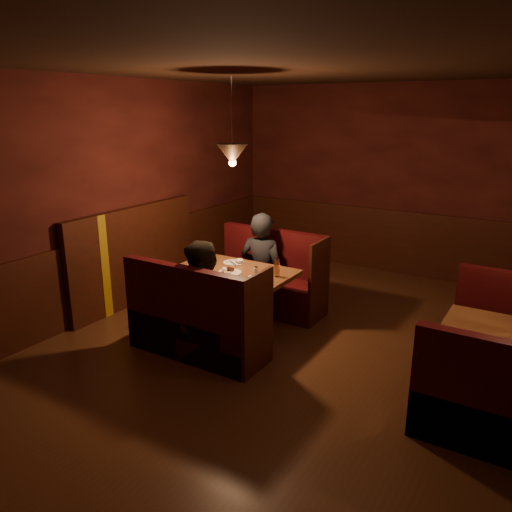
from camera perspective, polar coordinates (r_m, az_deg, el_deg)
The scene contains 7 objects.
room at distance 4.91m, azimuth 5.31°, elevation -1.03°, with size 6.02×7.02×2.92m.
main_table at distance 5.80m, azimuth -2.42°, elevation -3.20°, with size 1.38×0.84×0.96m.
main_bench_far at distance 6.50m, azimuth 1.57°, elevation -3.23°, with size 1.51×0.54×1.03m.
main_bench_near at distance 5.30m, azimuth -6.98°, elevation -8.08°, with size 1.51×0.54×1.03m.
second_bench_near at distance 4.35m, azimuth 26.74°, elevation -16.09°, with size 1.35×0.51×0.97m.
diner_a at distance 6.29m, azimuth 0.68°, elevation 0.79°, with size 0.60×0.39×1.64m, color black.
diner_b at distance 5.14m, azimuth -5.90°, elevation -3.24°, with size 0.77×0.60×1.59m, color black.
Camera 1 is at (1.77, -4.16, 2.53)m, focal length 35.00 mm.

